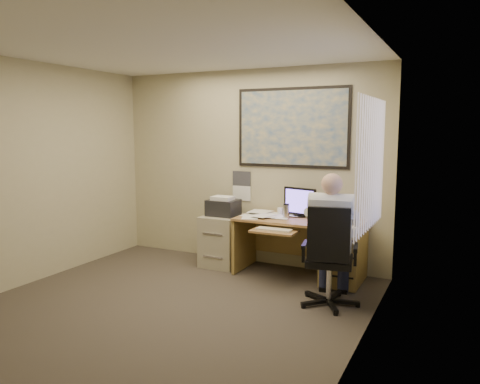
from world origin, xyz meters
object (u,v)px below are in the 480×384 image
at_px(desk, 325,245).
at_px(office_chair, 327,277).
at_px(person, 331,239).
at_px(filing_cabinet, 223,235).

relative_size(desk, office_chair, 1.45).
height_order(desk, office_chair, desk).
height_order(office_chair, person, person).
bearing_deg(desk, filing_cabinet, 179.49).
bearing_deg(person, filing_cabinet, 147.65).
distance_m(desk, person, 0.88).
distance_m(desk, filing_cabinet, 1.44).
height_order(desk, filing_cabinet, desk).
bearing_deg(person, office_chair, -104.51).
distance_m(office_chair, person, 0.40).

